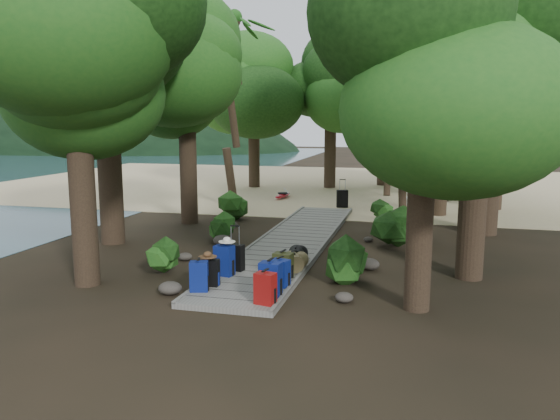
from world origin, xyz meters
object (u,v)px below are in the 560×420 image
(duffel_right_khaki, at_px, (293,262))
(kayak, at_px, (283,195))
(backpack_left_a, at_px, (199,275))
(backpack_right_c, at_px, (280,271))
(lone_suitcase_on_sand, at_px, (342,199))
(duffel_right_black, at_px, (296,255))
(backpack_left_b, at_px, (211,271))
(backpack_right_b, at_px, (271,277))
(suitcase_on_boardwalk, at_px, (235,257))
(backpack_right_d, at_px, (283,264))
(backpack_left_c, at_px, (224,259))
(sun_lounger, at_px, (414,196))
(backpack_right_a, at_px, (265,287))

(duffel_right_khaki, xyz_separation_m, kayak, (-3.27, 12.11, -0.13))
(backpack_left_a, xyz_separation_m, backpack_right_c, (1.51, 0.73, -0.03))
(lone_suitcase_on_sand, bearing_deg, duffel_right_black, -104.19)
(backpack_left_b, xyz_separation_m, duffel_right_black, (1.34, 2.18, -0.11))
(backpack_right_b, distance_m, duffel_right_black, 2.52)
(backpack_right_c, relative_size, suitcase_on_boardwalk, 1.04)
(backpack_right_c, xyz_separation_m, duffel_right_khaki, (-0.01, 1.28, -0.12))
(backpack_left_a, xyz_separation_m, suitcase_on_boardwalk, (0.21, 1.67, -0.04))
(backpack_left_b, height_order, backpack_right_d, backpack_left_b)
(backpack_left_a, bearing_deg, backpack_right_d, 27.43)
(backpack_left_c, height_order, duffel_right_khaki, backpack_left_c)
(suitcase_on_boardwalk, xyz_separation_m, kayak, (-1.97, 12.46, -0.23))
(backpack_right_c, xyz_separation_m, sun_lounger, (2.57, 13.19, -0.09))
(backpack_right_a, relative_size, kayak, 0.20)
(backpack_right_c, bearing_deg, backpack_right_b, -76.32)
(backpack_left_b, xyz_separation_m, backpack_right_c, (1.42, 0.32, 0.00))
(lone_suitcase_on_sand, bearing_deg, backpack_right_d, -104.39)
(backpack_right_d, relative_size, lone_suitcase_on_sand, 0.87)
(backpack_right_c, height_order, lone_suitcase_on_sand, backpack_right_c)
(backpack_left_c, height_order, backpack_right_c, backpack_left_c)
(duffel_right_black, bearing_deg, suitcase_on_boardwalk, -151.85)
(backpack_right_c, xyz_separation_m, duffel_right_black, (-0.08, 1.86, -0.12))
(backpack_left_c, relative_size, suitcase_on_boardwalk, 1.25)
(backpack_left_c, xyz_separation_m, kayak, (-1.87, 12.91, -0.31))
(backpack_right_d, relative_size, kayak, 0.18)
(backpack_left_c, xyz_separation_m, sun_lounger, (3.98, 12.71, -0.15))
(backpack_right_a, xyz_separation_m, backpack_right_c, (-0.00, 1.15, -0.02))
(backpack_right_b, bearing_deg, backpack_right_c, 92.86)
(backpack_right_d, bearing_deg, duffel_right_khaki, 92.12)
(backpack_left_c, distance_m, backpack_right_d, 1.33)
(backpack_left_c, bearing_deg, kayak, 108.40)
(duffel_right_black, relative_size, kayak, 0.19)
(backpack_left_c, relative_size, kayak, 0.22)
(backpack_right_c, xyz_separation_m, lone_suitcase_on_sand, (-0.27, 11.42, -0.06))
(backpack_right_d, height_order, lone_suitcase_on_sand, backpack_right_d)
(backpack_left_b, bearing_deg, kayak, 94.76)
(backpack_right_c, bearing_deg, duffel_right_khaki, 107.03)
(backpack_right_b, relative_size, kayak, 0.22)
(backpack_left_a, relative_size, backpack_left_c, 0.90)
(backpack_left_a, xyz_separation_m, kayak, (-1.77, 14.12, -0.27))
(backpack_right_b, xyz_separation_m, kayak, (-3.25, 14.04, -0.30))
(backpack_right_b, distance_m, lone_suitcase_on_sand, 12.07)
(backpack_right_c, height_order, duffel_right_black, backpack_right_c)
(backpack_left_b, relative_size, backpack_right_c, 0.99)
(kayak, distance_m, sun_lounger, 5.85)
(suitcase_on_boardwalk, bearing_deg, backpack_right_c, -24.64)
(duffel_right_khaki, bearing_deg, kayak, 80.15)
(backpack_left_c, distance_m, duffel_right_black, 1.93)
(duffel_right_black, distance_m, kayak, 11.96)
(backpack_left_b, xyz_separation_m, kayak, (-1.86, 13.71, -0.24))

